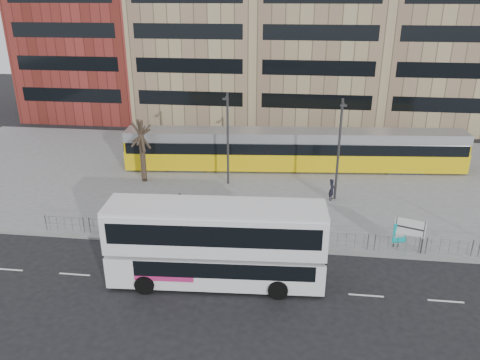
# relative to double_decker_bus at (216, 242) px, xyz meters

# --- Properties ---
(ground) EXTENTS (120.00, 120.00, 0.00)m
(ground) POSITION_rel_double_decker_bus_xyz_m (1.96, 3.67, -2.47)
(ground) COLOR black
(ground) RESTS_ON ground
(plaza) EXTENTS (64.00, 24.00, 0.15)m
(plaza) POSITION_rel_double_decker_bus_xyz_m (1.96, 15.67, -2.39)
(plaza) COLOR slate
(plaza) RESTS_ON ground
(kerb) EXTENTS (64.00, 0.25, 0.17)m
(kerb) POSITION_rel_double_decker_bus_xyz_m (1.96, 3.72, -2.39)
(kerb) COLOR gray
(kerb) RESTS_ON ground
(building_row) EXTENTS (70.40, 18.40, 31.20)m
(building_row) POSITION_rel_double_decker_bus_xyz_m (3.51, 37.94, 10.45)
(building_row) COLOR maroon
(building_row) RESTS_ON ground
(pedestrian_barrier) EXTENTS (32.07, 0.07, 1.10)m
(pedestrian_barrier) POSITION_rel_double_decker_bus_xyz_m (3.96, 4.17, -1.49)
(pedestrian_barrier) COLOR gray
(pedestrian_barrier) RESTS_ON plaza
(road_markings) EXTENTS (62.00, 0.12, 0.01)m
(road_markings) POSITION_rel_double_decker_bus_xyz_m (2.96, -0.33, -2.46)
(road_markings) COLOR white
(road_markings) RESTS_ON ground
(double_decker_bus) EXTENTS (11.54, 3.41, 4.56)m
(double_decker_bus) POSITION_rel_double_decker_bus_xyz_m (0.00, 0.00, 0.00)
(double_decker_bus) COLOR white
(double_decker_bus) RESTS_ON ground
(tram) EXTENTS (29.54, 5.49, 3.47)m
(tram) POSITION_rel_double_decker_bus_xyz_m (3.87, 17.85, -0.58)
(tram) COLOR #DDB90C
(tram) RESTS_ON plaza
(station_sign) EXTENTS (1.70, 0.67, 2.04)m
(station_sign) POSITION_rel_double_decker_bus_xyz_m (10.95, 4.47, -0.90)
(station_sign) COLOR #2D2D30
(station_sign) RESTS_ON plaza
(ad_panel) EXTENTS (0.85, 0.25, 1.61)m
(ad_panel) POSITION_rel_double_decker_bus_xyz_m (10.49, 4.76, -1.37)
(ad_panel) COLOR #2D2D30
(ad_panel) RESTS_ON plaza
(pedestrian) EXTENTS (0.59, 0.71, 1.66)m
(pedestrian) POSITION_rel_double_decker_bus_xyz_m (6.79, 11.40, -1.48)
(pedestrian) COLOR black
(pedestrian) RESTS_ON plaza
(traffic_light_west) EXTENTS (0.21, 0.23, 3.10)m
(traffic_light_west) POSITION_rel_double_decker_bus_xyz_m (-2.95, 4.17, -0.34)
(traffic_light_west) COLOR #2D2D30
(traffic_light_west) RESTS_ON plaza
(lamp_post_west) EXTENTS (0.45, 1.04, 7.45)m
(lamp_post_west) POSITION_rel_double_decker_bus_xyz_m (-1.37, 13.56, 1.78)
(lamp_post_west) COLOR #2D2D30
(lamp_post_west) RESTS_ON plaza
(lamp_post_east) EXTENTS (0.45, 1.04, 7.66)m
(lamp_post_east) POSITION_rel_double_decker_bus_xyz_m (7.08, 11.57, 1.88)
(lamp_post_east) COLOR #2D2D30
(lamp_post_east) RESTS_ON plaza
(bare_tree) EXTENTS (4.46, 4.46, 7.42)m
(bare_tree) POSITION_rel_double_decker_bus_xyz_m (-8.36, 13.39, 3.07)
(bare_tree) COLOR #2D2319
(bare_tree) RESTS_ON plaza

